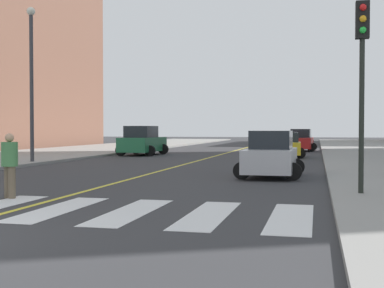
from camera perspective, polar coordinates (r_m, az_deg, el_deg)
The scene contains 10 objects.
crosswalk_paint at distance 13.42m, azimuth -17.56°, elevation -6.54°, with size 13.50×4.00×0.01m.
lane_divider_paint at distance 47.92m, azimuth 5.10°, elevation -0.60°, with size 0.16×80.00×0.01m, color yellow.
car_gray_nearest at distance 66.64m, azimuth 11.91°, elevation 0.69°, with size 2.47×3.88×1.71m.
car_green_second at distance 38.14m, azimuth -5.37°, elevation 0.27°, with size 3.03×4.74×2.09m.
car_silver_third at distance 21.08m, azimuth 8.47°, elevation -1.21°, with size 2.57×4.09×1.82m.
car_red_fourth at distance 45.79m, azimuth 11.61°, elevation 0.35°, with size 2.71×4.24×1.86m.
car_yellow_fifth at distance 35.62m, azimuth 10.24°, elevation -0.17°, with size 2.40×3.76×1.65m.
traffic_light_near_corner at distance 15.17m, azimuth 17.82°, elevation 8.66°, with size 0.36×0.41×5.18m.
pedestrian_crossing at distance 15.24m, azimuth -19.02°, elevation -1.90°, with size 0.44×0.44×1.78m.
street_lamp at distance 29.63m, azimuth -16.88°, elevation 7.45°, with size 0.44×0.44×8.18m.
Camera 1 is at (6.82, -7.39, 1.91)m, focal length 49.61 mm.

